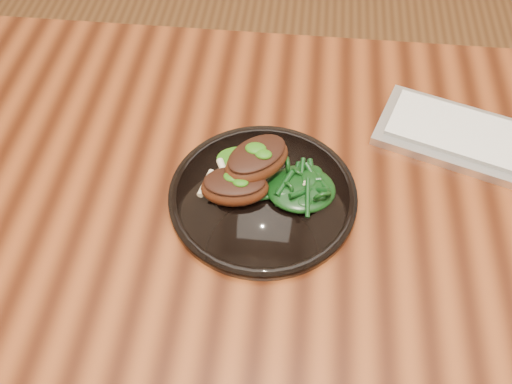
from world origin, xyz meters
TOP-DOWN VIEW (x-y plane):
  - desk at (0.00, 0.00)m, footprint 1.60×0.80m
  - plate at (-0.13, -0.02)m, footprint 0.29×0.29m
  - lamb_chop_front at (-0.17, -0.03)m, footprint 0.11×0.08m
  - lamb_chop_back at (-0.14, 0.01)m, footprint 0.13×0.13m
  - herb_smear at (-0.16, 0.04)m, footprint 0.09×0.06m
  - greens_heap at (-0.07, -0.01)m, footprint 0.11×0.10m

SIDE VIEW (x-z plane):
  - desk at x=0.00m, z-range 0.29..1.04m
  - plate at x=-0.13m, z-range 0.75..0.77m
  - herb_smear at x=-0.16m, z-range 0.77..0.77m
  - greens_heap at x=-0.07m, z-range 0.76..0.80m
  - lamb_chop_front at x=-0.17m, z-range 0.77..0.81m
  - lamb_chop_back at x=-0.14m, z-range 0.78..0.83m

